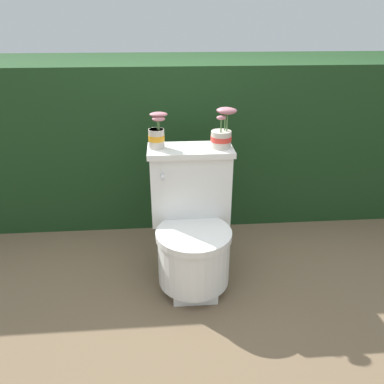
% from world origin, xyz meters
% --- Properties ---
extents(ground_plane, '(12.00, 12.00, 0.00)m').
position_xyz_m(ground_plane, '(0.00, 0.00, 0.00)').
color(ground_plane, brown).
extents(hedge_backdrop, '(4.07, 1.04, 1.11)m').
position_xyz_m(hedge_backdrop, '(0.00, 1.17, 0.56)').
color(hedge_backdrop, '#193819').
rests_on(hedge_backdrop, ground).
extents(toilet, '(0.46, 0.55, 0.74)m').
position_xyz_m(toilet, '(0.08, 0.08, 0.34)').
color(toilet, white).
rests_on(toilet, ground).
extents(potted_plant_left, '(0.11, 0.09, 0.19)m').
position_xyz_m(potted_plant_left, '(-0.10, 0.22, 0.82)').
color(potted_plant_left, beige).
rests_on(potted_plant_left, toilet).
extents(potted_plant_midleft, '(0.13, 0.11, 0.22)m').
position_xyz_m(potted_plant_midleft, '(0.25, 0.20, 0.83)').
color(potted_plant_midleft, beige).
rests_on(potted_plant_midleft, toilet).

